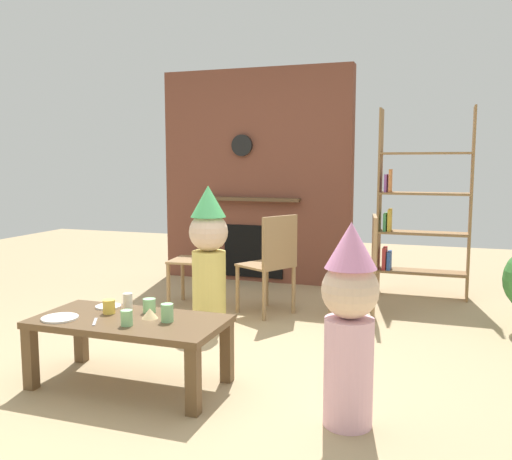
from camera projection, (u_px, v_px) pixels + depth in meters
ground_plane at (217, 361)px, 3.79m from camera, size 12.00×12.00×0.00m
brick_fireplace_feature at (256, 177)px, 6.27m from camera, size 2.20×0.28×2.40m
bookshelf at (418, 211)px, 5.55m from camera, size 0.90×0.28×1.90m
coffee_table at (130, 329)px, 3.34m from camera, size 1.17×0.58×0.42m
paper_cup_near_left at (167, 313)px, 3.26m from camera, size 0.07×0.07×0.11m
paper_cup_near_right at (149, 306)px, 3.46m from camera, size 0.08×0.08×0.09m
paper_cup_center at (128, 301)px, 3.55m from camera, size 0.06×0.06×0.10m
paper_cup_far_left at (109, 307)px, 3.44m from camera, size 0.08×0.08×0.09m
paper_cup_far_right at (127, 318)px, 3.18m from camera, size 0.07×0.07×0.09m
paper_plate_front at (60, 318)px, 3.32m from camera, size 0.22×0.22×0.01m
paper_plate_rear at (108, 306)px, 3.59m from camera, size 0.16×0.16×0.01m
birthday_cake_slice at (150, 313)px, 3.33m from camera, size 0.10×0.10×0.06m
table_fork at (95, 322)px, 3.26m from camera, size 0.09×0.14×0.01m
child_in_pink at (350, 320)px, 2.81m from camera, size 0.29×0.29×1.07m
child_by_the_chairs at (209, 252)px, 4.57m from camera, size 0.32×0.32×1.17m
dining_chair_left at (202, 253)px, 5.17m from camera, size 0.43×0.43×0.90m
dining_chair_middle at (273, 259)px, 4.88m from camera, size 0.55×0.55×0.90m
dining_chair_right at (363, 259)px, 4.84m from camera, size 0.46×0.46×0.90m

